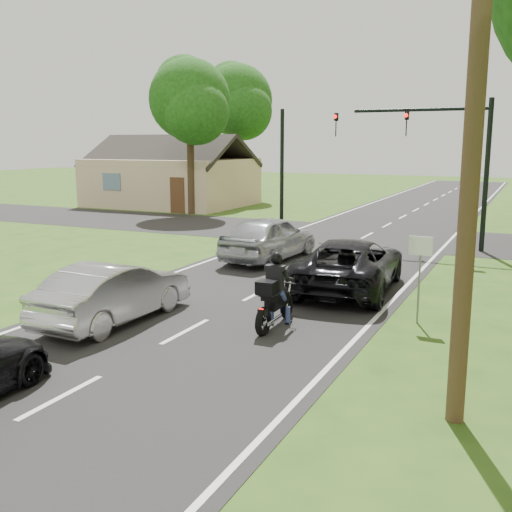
# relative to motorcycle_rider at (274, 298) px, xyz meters

# --- Properties ---
(ground) EXTENTS (140.00, 140.00, 0.00)m
(ground) POSITION_rel_motorcycle_rider_xyz_m (-1.71, -1.21, -0.71)
(ground) COLOR #284E15
(ground) RESTS_ON ground
(road) EXTENTS (8.00, 100.00, 0.01)m
(road) POSITION_rel_motorcycle_rider_xyz_m (-1.71, 8.79, -0.71)
(road) COLOR black
(road) RESTS_ON ground
(cross_road) EXTENTS (60.00, 7.00, 0.01)m
(cross_road) POSITION_rel_motorcycle_rider_xyz_m (-1.71, 14.79, -0.71)
(cross_road) COLOR black
(cross_road) RESTS_ON ground
(motorcycle_rider) EXTENTS (0.60, 2.10, 1.81)m
(motorcycle_rider) POSITION_rel_motorcycle_rider_xyz_m (0.00, 0.00, 0.00)
(motorcycle_rider) COLOR black
(motorcycle_rider) RESTS_ON ground
(dark_suv) EXTENTS (3.00, 5.72, 1.53)m
(dark_suv) POSITION_rel_motorcycle_rider_xyz_m (0.56, 4.24, 0.07)
(dark_suv) COLOR black
(dark_suv) RESTS_ON road
(silver_sedan) EXTENTS (1.61, 4.44, 1.45)m
(silver_sedan) POSITION_rel_motorcycle_rider_xyz_m (-3.69, -1.24, 0.03)
(silver_sedan) COLOR #B5B5BA
(silver_sedan) RESTS_ON road
(silver_suv) EXTENTS (2.29, 5.01, 1.67)m
(silver_suv) POSITION_rel_motorcycle_rider_xyz_m (-3.49, 7.51, 0.13)
(silver_suv) COLOR #A6A8AE
(silver_suv) RESTS_ON road
(traffic_signal) EXTENTS (6.38, 0.44, 6.00)m
(traffic_signal) POSITION_rel_motorcycle_rider_xyz_m (1.63, 12.79, 3.42)
(traffic_signal) COLOR black
(traffic_signal) RESTS_ON ground
(signal_pole_far) EXTENTS (0.20, 0.20, 6.00)m
(signal_pole_far) POSITION_rel_motorcycle_rider_xyz_m (-6.91, 16.79, 2.29)
(signal_pole_far) COLOR black
(signal_pole_far) RESTS_ON ground
(utility_pole_near) EXTENTS (1.60, 0.28, 10.00)m
(utility_pole_near) POSITION_rel_motorcycle_rider_xyz_m (4.49, -3.21, 4.37)
(utility_pole_near) COLOR brown
(utility_pole_near) RESTS_ON ground
(sign_white) EXTENTS (0.55, 0.07, 2.12)m
(sign_white) POSITION_rel_motorcycle_rider_xyz_m (2.99, 1.77, 0.88)
(sign_white) COLOR slate
(sign_white) RESTS_ON ground
(sign_green) EXTENTS (0.55, 0.07, 2.12)m
(sign_green) POSITION_rel_motorcycle_rider_xyz_m (3.19, 9.77, 0.88)
(sign_green) COLOR slate
(sign_green) RESTS_ON ground
(tree_left_near) EXTENTS (5.12, 4.96, 9.22)m
(tree_left_near) POSITION_rel_motorcycle_rider_xyz_m (-13.44, 18.58, 5.82)
(tree_left_near) COLOR #332316
(tree_left_near) RESTS_ON ground
(tree_left_far) EXTENTS (5.76, 5.58, 10.14)m
(tree_left_far) POSITION_rel_motorcycle_rider_xyz_m (-15.41, 28.55, 6.42)
(tree_left_far) COLOR #332316
(tree_left_far) RESTS_ON ground
(house) EXTENTS (10.20, 8.00, 4.84)m
(house) POSITION_rel_motorcycle_rider_xyz_m (-17.71, 22.79, 1.06)
(house) COLOR #CAB28C
(house) RESTS_ON ground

